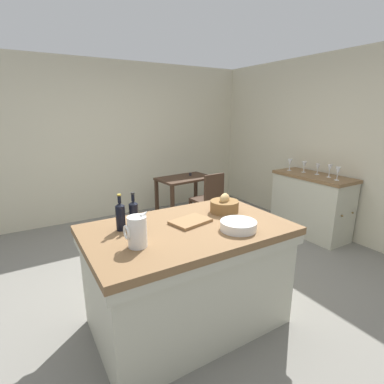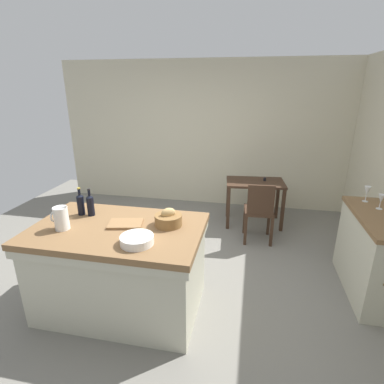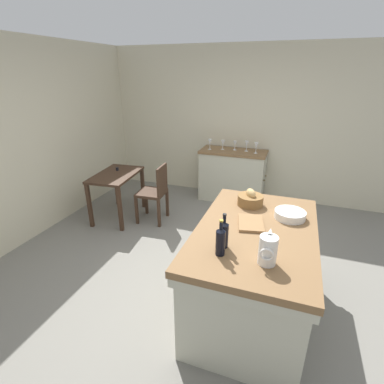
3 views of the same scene
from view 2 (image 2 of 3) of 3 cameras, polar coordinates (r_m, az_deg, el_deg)
name	(u,v)px [view 2 (image 2 of 3)]	position (r m, az deg, el deg)	size (l,w,h in m)	color
ground_plane	(166,278)	(3.73, -4.92, -15.86)	(6.76, 6.76, 0.00)	slate
wall_back	(203,135)	(5.65, 2.14, 10.74)	(5.32, 0.12, 2.60)	beige
island_table	(120,265)	(3.14, -13.37, -13.27)	(1.61, 1.01, 0.90)	brown
side_cabinet	(375,255)	(3.81, 31.35, -10.14)	(0.52, 1.15, 0.91)	brown
writing_desk	(255,188)	(4.92, 11.79, 0.68)	(0.95, 0.65, 0.77)	#3D281C
wooden_chair	(259,210)	(4.38, 12.56, -3.38)	(0.43, 0.43, 0.90)	#3D281C
pitcher	(61,218)	(3.02, -23.49, -4.51)	(0.17, 0.13, 0.26)	white
wash_bowl	(137,240)	(2.59, -10.36, -8.88)	(0.28, 0.28, 0.07)	white
bread_basket	(168,219)	(2.87, -4.49, -5.14)	(0.26, 0.26, 0.18)	brown
cutting_board	(125,224)	(2.96, -12.45, -5.87)	(0.32, 0.22, 0.02)	olive
wine_bottle_dark	(90,205)	(3.23, -18.63, -2.28)	(0.07, 0.07, 0.29)	black
wine_bottle_amber	(81,204)	(3.28, -20.29, -2.10)	(0.07, 0.07, 0.29)	black
wine_glass_right	(381,199)	(3.77, 32.12, -1.14)	(0.07, 0.07, 0.16)	white
wine_glass_far_right	(367,191)	(3.93, 30.16, 0.13)	(0.07, 0.07, 0.18)	white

